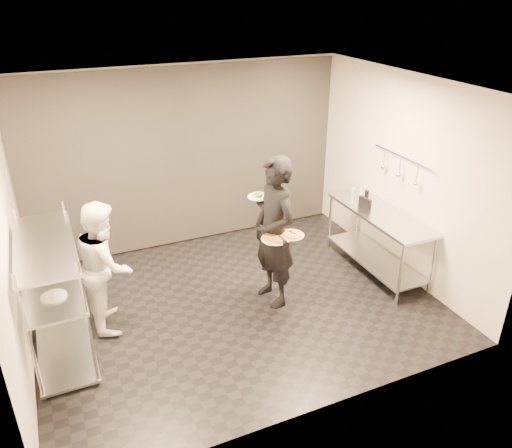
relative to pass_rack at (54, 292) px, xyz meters
name	(u,v)px	position (x,y,z in m)	size (l,w,h in m)	color
room_shell	(204,175)	(2.15, 1.18, 0.63)	(5.00, 4.00, 2.80)	black
pass_rack	(54,292)	(0.00, 0.00, 0.00)	(0.60, 1.60, 1.50)	#B2B4B9
prep_counter	(378,231)	(4.33, 0.00, -0.14)	(0.60, 1.80, 0.92)	#B2B4B9
utensil_rail	(400,168)	(4.58, 0.00, 0.78)	(0.07, 1.20, 0.31)	#B2B4B9
waiter	(274,233)	(2.64, -0.09, 0.22)	(0.72, 0.48, 1.99)	black
chef	(105,265)	(0.60, 0.29, 0.04)	(0.79, 0.61, 1.62)	white
pizza_plate_near	(276,238)	(2.56, -0.28, 0.26)	(0.35, 0.35, 0.05)	white
pizza_plate_far	(292,234)	(2.79, -0.28, 0.26)	(0.31, 0.31, 0.05)	white
salad_plate	(259,195)	(2.56, 0.23, 0.63)	(0.27, 0.27, 0.07)	white
pos_monitor	(365,203)	(4.21, 0.21, 0.23)	(0.04, 0.22, 0.16)	black
bottle_green	(353,196)	(4.17, 0.45, 0.26)	(0.06, 0.06, 0.23)	gray
bottle_clear	(361,189)	(4.44, 0.64, 0.24)	(0.06, 0.06, 0.19)	gray
bottle_dark	(366,197)	(4.32, 0.34, 0.26)	(0.06, 0.06, 0.21)	black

